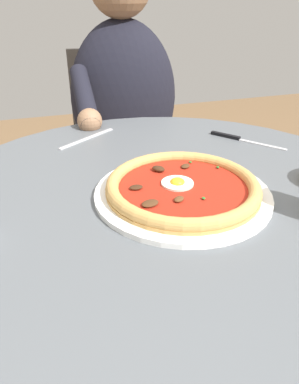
{
  "coord_description": "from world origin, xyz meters",
  "views": [
    {
      "loc": [
        -0.56,
        0.22,
        1.06
      ],
      "look_at": [
        0.04,
        0.03,
        0.71
      ],
      "focal_mm": 33.77,
      "sensor_mm": 36.0,
      "label": 1
    }
  ],
  "objects": [
    {
      "name": "steak_knife",
      "position": [
        0.22,
        -0.27,
        0.72
      ],
      "size": [
        0.17,
        0.13,
        0.01
      ],
      "color": "silver",
      "rests_on": "dining_table"
    },
    {
      "name": "fork_utensil",
      "position": [
        0.34,
        0.1,
        0.72
      ],
      "size": [
        0.12,
        0.16,
        0.0
      ],
      "color": "#BCBCC1",
      "rests_on": "dining_table"
    },
    {
      "name": "cafe_chair_diner",
      "position": [
        0.86,
        -0.12,
        0.51
      ],
      "size": [
        0.49,
        0.49,
        0.86
      ],
      "color": "#504A45",
      "rests_on": "ground"
    },
    {
      "name": "diner_person",
      "position": [
        0.71,
        -0.09,
        0.53
      ],
      "size": [
        0.49,
        0.41,
        1.17
      ],
      "color": "#282833",
      "rests_on": "ground"
    },
    {
      "name": "dining_table",
      "position": [
        0.0,
        0.0,
        0.56
      ],
      "size": [
        0.96,
        0.96,
        0.72
      ],
      "color": "#565B60",
      "rests_on": "ground"
    },
    {
      "name": "pizza_on_plate",
      "position": [
        -0.02,
        -0.02,
        0.74
      ],
      "size": [
        0.33,
        0.33,
        0.03
      ],
      "color": "white",
      "rests_on": "dining_table"
    }
  ]
}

